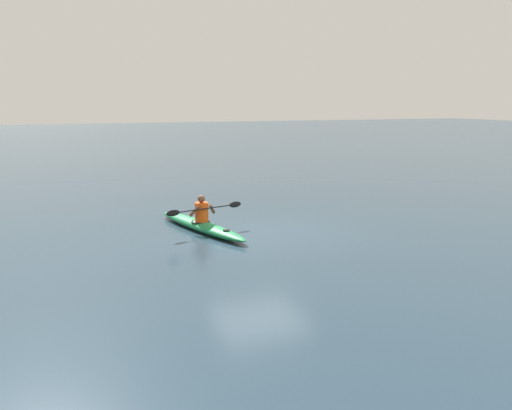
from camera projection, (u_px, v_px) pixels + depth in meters
ground_plane at (259, 235)px, 14.26m from camera, size 160.00×160.00×0.00m
kayak at (201, 225)px, 14.72m from camera, size 1.64×4.32×0.27m
kayaker at (202, 210)px, 14.57m from camera, size 2.31×0.70×0.75m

